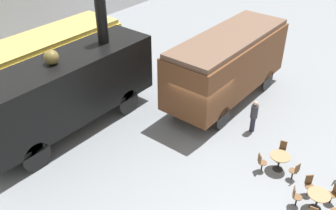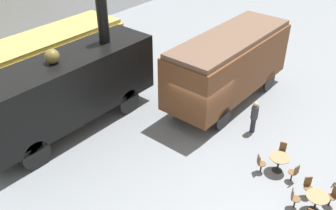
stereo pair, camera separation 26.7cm
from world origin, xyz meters
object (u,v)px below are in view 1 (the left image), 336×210
(cafe_table_far, at_px, (280,159))
(visitor_person, at_px, (254,115))
(passenger_coach_wooden, at_px, (227,62))
(cafe_table_near, at_px, (318,197))
(passenger_coach_vintage, at_px, (33,65))
(steam_locomotive, at_px, (67,88))

(cafe_table_far, distance_m, visitor_person, 2.82)
(passenger_coach_wooden, distance_m, cafe_table_far, 6.11)
(cafe_table_near, bearing_deg, cafe_table_far, 60.67)
(passenger_coach_vintage, height_order, passenger_coach_wooden, passenger_coach_wooden)
(passenger_coach_wooden, bearing_deg, cafe_table_near, -124.08)
(cafe_table_near, distance_m, visitor_person, 5.12)
(passenger_coach_vintage, height_order, steam_locomotive, steam_locomotive)
(passenger_coach_vintage, bearing_deg, steam_locomotive, -100.69)
(passenger_coach_wooden, bearing_deg, cafe_table_far, -125.95)
(passenger_coach_vintage, distance_m, visitor_person, 11.65)
(steam_locomotive, relative_size, cafe_table_far, 10.86)
(passenger_coach_vintage, relative_size, passenger_coach_wooden, 1.33)
(cafe_table_far, xyz_separation_m, visitor_person, (1.77, 2.17, 0.34))
(cafe_table_far, bearing_deg, steam_locomotive, 111.39)
(steam_locomotive, relative_size, visitor_person, 5.43)
(steam_locomotive, distance_m, cafe_table_near, 11.46)
(cafe_table_near, relative_size, visitor_person, 0.49)
(passenger_coach_wooden, height_order, cafe_table_far, passenger_coach_wooden)
(visitor_person, bearing_deg, passenger_coach_vintage, 113.35)
(passenger_coach_vintage, xyz_separation_m, visitor_person, (4.60, -10.65, -1.07))
(passenger_coach_wooden, xyz_separation_m, visitor_person, (-1.69, -2.60, -1.31))
(cafe_table_near, bearing_deg, passenger_coach_vintage, 96.50)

